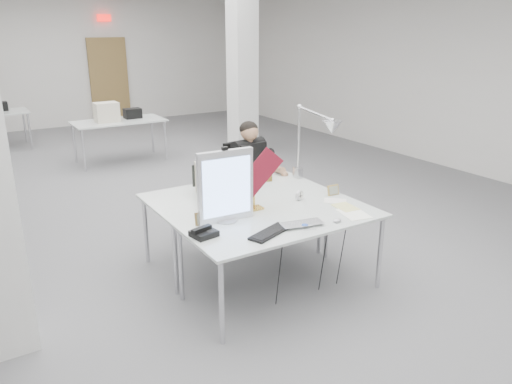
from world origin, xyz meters
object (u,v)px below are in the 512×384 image
(monitor, at_px, (225,186))
(beige_monitor, at_px, (214,179))
(office_chair, at_px, (247,185))
(seated_person, at_px, (249,158))
(desk_phone, at_px, (204,233))
(architect_lamp, at_px, (313,140))
(bankers_lamp, at_px, (254,191))
(desk_main, at_px, (283,220))
(laptop, at_px, (305,227))

(monitor, distance_m, beige_monitor, 0.76)
(office_chair, bearing_deg, seated_person, -99.41)
(desk_phone, xyz_separation_m, architect_lamp, (1.63, 0.68, 0.45))
(office_chair, distance_m, monitor, 1.73)
(seated_person, relative_size, architect_lamp, 0.89)
(bankers_lamp, bearing_deg, monitor, -150.14)
(office_chair, distance_m, desk_phone, 2.03)
(desk_main, xyz_separation_m, beige_monitor, (-0.21, 0.93, 0.17))
(office_chair, relative_size, laptop, 2.98)
(desk_main, xyz_separation_m, laptop, (0.03, -0.28, 0.03))
(architect_lamp, bearing_deg, office_chair, 85.49)
(laptop, distance_m, architect_lamp, 1.36)
(laptop, bearing_deg, office_chair, 85.41)
(monitor, relative_size, architect_lamp, 0.67)
(laptop, xyz_separation_m, architect_lamp, (0.82, 0.97, 0.46))
(beige_monitor, bearing_deg, architect_lamp, 3.87)
(desk_main, relative_size, office_chair, 1.62)
(seated_person, height_order, monitor, monitor)
(desk_phone, bearing_deg, desk_main, -10.90)
(desk_main, bearing_deg, architect_lamp, 39.26)
(laptop, bearing_deg, bankers_lamp, 112.88)
(desk_main, height_order, office_chair, office_chair)
(desk_phone, distance_m, architect_lamp, 1.82)
(bankers_lamp, bearing_deg, desk_main, -61.24)
(office_chair, xyz_separation_m, beige_monitor, (-0.76, -0.61, 0.36))
(monitor, xyz_separation_m, architect_lamp, (1.31, 0.47, 0.16))
(desk_phone, bearing_deg, bankers_lamp, 15.74)
(seated_person, relative_size, beige_monitor, 2.51)
(desk_phone, bearing_deg, laptop, -29.85)
(laptop, distance_m, beige_monitor, 1.24)
(desk_phone, bearing_deg, seated_person, 38.57)
(monitor, distance_m, laptop, 0.76)
(bankers_lamp, bearing_deg, architect_lamp, 32.93)
(seated_person, distance_m, bankers_lamp, 1.32)
(desk_main, bearing_deg, monitor, 153.85)
(monitor, bearing_deg, beige_monitor, 73.77)
(desk_main, relative_size, architect_lamp, 1.89)
(seated_person, xyz_separation_m, architect_lamp, (0.31, -0.79, 0.33))
(desk_main, height_order, laptop, laptop)
(desk_phone, relative_size, architect_lamp, 0.20)
(laptop, height_order, desk_phone, desk_phone)
(seated_person, relative_size, desk_phone, 4.39)
(desk_main, bearing_deg, desk_phone, 178.67)
(seated_person, bearing_deg, monitor, -137.76)
(bankers_lamp, distance_m, desk_phone, 0.76)
(office_chair, height_order, desk_phone, office_chair)
(architect_lamp, bearing_deg, beige_monitor, 143.09)
(desk_main, distance_m, seated_person, 1.59)
(desk_main, distance_m, laptop, 0.28)
(monitor, relative_size, beige_monitor, 1.88)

